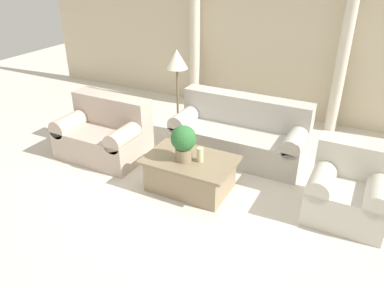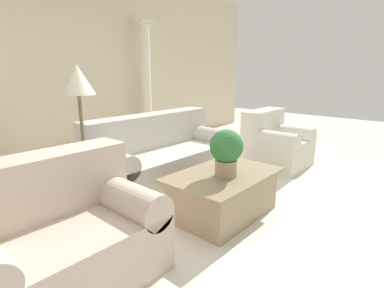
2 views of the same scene
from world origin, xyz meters
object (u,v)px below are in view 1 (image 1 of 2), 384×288
Objects in this scene: floor_lamp at (177,66)px; armchair at (349,188)px; coffee_table at (190,173)px; potted_plant at (184,141)px; sofa_long at (240,133)px; loveseat at (105,133)px.

floor_lamp is 1.73× the size of armchair.
floor_lamp is 3.05m from armchair.
coffee_table is 0.50m from potted_plant.
sofa_long is 1.55× the size of loveseat.
loveseat is at bearing -177.81° from armchair.
coffee_table is at bearing -168.69° from armchair.
armchair is (1.99, 0.45, -0.36)m from potted_plant.
loveseat reaches higher than coffee_table.
loveseat is (-1.86, -0.96, 0.01)m from sofa_long.
loveseat reaches higher than armchair.
potted_plant is at bearing -132.77° from coffee_table.
sofa_long is 1.36m from potted_plant.
potted_plant reaches higher than loveseat.
loveseat is at bearing 171.21° from coffee_table.
coffee_table is 1.33× the size of armchair.
loveseat is 1.53m from floor_lamp.
loveseat is 2.75× the size of potted_plant.
loveseat is 1.11× the size of coffee_table.
coffee_table is at bearing -54.61° from floor_lamp.
sofa_long is 1.72× the size of coffee_table.
loveseat is 0.85× the size of floor_lamp.
potted_plant reaches higher than armchair.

